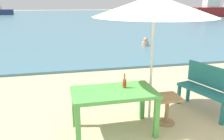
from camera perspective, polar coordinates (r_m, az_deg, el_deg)
name	(u,v)px	position (r m, az deg, el deg)	size (l,w,h in m)	color
sea_water	(68,18)	(32.51, -10.47, 12.06)	(120.00, 50.00, 0.08)	teal
picnic_table_green	(114,97)	(4.06, 0.40, -6.37)	(1.40, 0.80, 0.76)	#4C9E47
beer_bottle_amber	(124,83)	(4.12, 2.97, -3.01)	(0.07, 0.07, 0.26)	brown
patio_umbrella	(154,6)	(4.20, 9.99, 14.74)	(2.10, 2.10, 2.30)	silver
side_table_wood	(167,106)	(4.56, 12.92, -8.26)	(0.44, 0.44, 0.54)	#9E7A51
bench_teal_center	(208,86)	(5.22, 21.70, -3.60)	(0.68, 1.25, 0.95)	#237275
swimmer_person	(145,43)	(11.87, 7.90, 6.46)	(0.34, 0.34, 0.41)	tan
boat_fishing_trawler	(213,11)	(36.41, 22.90, 12.82)	(6.05, 1.65, 2.20)	maroon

